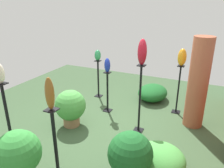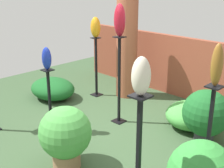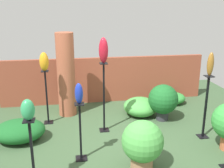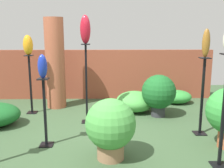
{
  "view_description": "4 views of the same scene",
  "coord_description": "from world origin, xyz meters",
  "views": [
    {
      "loc": [
        3.73,
        1.84,
        2.66
      ],
      "look_at": [
        0.16,
        0.17,
        1.17
      ],
      "focal_mm": 35.0,
      "sensor_mm": 36.0,
      "label": 1
    },
    {
      "loc": [
        3.1,
        -2.98,
        2.4
      ],
      "look_at": [
        -0.21,
        0.39,
        0.76
      ],
      "focal_mm": 50.0,
      "sensor_mm": 36.0,
      "label": 2
    },
    {
      "loc": [
        -0.95,
        -4.5,
        2.61
      ],
      "look_at": [
        -0.17,
        0.14,
        1.19
      ],
      "focal_mm": 42.0,
      "sensor_mm": 36.0,
      "label": 3
    },
    {
      "loc": [
        0.11,
        -4.18,
        1.74
      ],
      "look_at": [
        0.21,
        0.28,
        0.82
      ],
      "focal_mm": 42.0,
      "sensor_mm": 36.0,
      "label": 4
    }
  ],
  "objects": [
    {
      "name": "pedestal_bronze",
      "position": [
        1.7,
        -0.01,
        0.6
      ],
      "size": [
        0.2,
        0.2,
        1.3
      ],
      "color": "black",
      "rests_on": "ground"
    },
    {
      "name": "pedestal_cobalt",
      "position": [
        -0.82,
        -0.41,
        0.48
      ],
      "size": [
        0.2,
        0.2,
        1.05
      ],
      "color": "black",
      "rests_on": "ground"
    },
    {
      "name": "art_vase_jade",
      "position": [
        -1.53,
        -1.06,
        1.25
      ],
      "size": [
        0.19,
        0.17,
        0.3
      ],
      "primitive_type": "ellipsoid",
      "color": "#2D9356",
      "rests_on": "pedestal_jade"
    },
    {
      "name": "foliage_bed_west",
      "position": [
        -1.99,
        0.46,
        0.21
      ],
      "size": [
        1.01,
        0.81,
        0.42
      ],
      "primitive_type": "ellipsoid",
      "color": "#195923",
      "rests_on": "ground"
    },
    {
      "name": "foliage_bed_east",
      "position": [
        0.73,
        1.31,
        0.21
      ],
      "size": [
        0.83,
        0.86,
        0.43
      ],
      "primitive_type": "ellipsoid",
      "color": "#479942",
      "rests_on": "ground"
    },
    {
      "name": "brick_wall_back",
      "position": [
        0.0,
        2.42,
        0.62
      ],
      "size": [
        5.6,
        0.12,
        1.25
      ],
      "primitive_type": "cube",
      "color": "brown",
      "rests_on": "ground"
    },
    {
      "name": "potted_plant_front_right",
      "position": [
        1.17,
        0.95,
        0.49
      ],
      "size": [
        0.69,
        0.69,
        0.86
      ],
      "color": "#2D2D33",
      "rests_on": "ground"
    },
    {
      "name": "pedestal_amber",
      "position": [
        -1.48,
        1.22,
        0.57
      ],
      "size": [
        0.2,
        0.2,
        1.23
      ],
      "color": "black",
      "rests_on": "ground"
    },
    {
      "name": "foliage_bed_center",
      "position": [
        1.8,
        1.92,
        0.16
      ],
      "size": [
        0.74,
        0.61,
        0.31
      ],
      "primitive_type": "ellipsoid",
      "color": "#338C38",
      "rests_on": "ground"
    },
    {
      "name": "brick_pillar",
      "position": [
        -1.03,
        1.66,
        1.01
      ],
      "size": [
        0.43,
        0.43,
        2.01
      ],
      "primitive_type": "cylinder",
      "color": "#9E5138",
      "rests_on": "ground"
    },
    {
      "name": "pedestal_ruby",
      "position": [
        -0.27,
        0.62,
        0.69
      ],
      "size": [
        0.2,
        0.2,
        1.49
      ],
      "color": "black",
      "rests_on": "ground"
    },
    {
      "name": "art_vase_ruby",
      "position": [
        -0.27,
        0.62,
        1.75
      ],
      "size": [
        0.19,
        0.18,
        0.51
      ],
      "primitive_type": "ellipsoid",
      "color": "maroon",
      "rests_on": "pedestal_ruby"
    },
    {
      "name": "art_vase_amber",
      "position": [
        -1.48,
        1.22,
        1.44
      ],
      "size": [
        0.2,
        0.2,
        0.41
      ],
      "primitive_type": "ellipsoid",
      "color": "orange",
      "rests_on": "pedestal_amber"
    },
    {
      "name": "art_vase_cobalt",
      "position": [
        -0.82,
        -0.41,
        1.22
      ],
      "size": [
        0.14,
        0.15,
        0.35
      ],
      "primitive_type": "ellipsoid",
      "color": "#192D9E",
      "rests_on": "pedestal_cobalt"
    },
    {
      "name": "potted_plant_back_center",
      "position": [
        0.16,
        -0.85,
        0.47
      ],
      "size": [
        0.69,
        0.69,
        0.84
      ],
      "color": "#936B4C",
      "rests_on": "ground"
    },
    {
      "name": "pedestal_jade",
      "position": [
        -1.53,
        -1.06,
        0.5
      ],
      "size": [
        0.2,
        0.2,
        1.1
      ],
      "color": "black",
      "rests_on": "ground"
    },
    {
      "name": "ground_plane",
      "position": [
        0.0,
        0.0,
        0.0
      ],
      "size": [
        8.0,
        8.0,
        0.0
      ],
      "primitive_type": "plane",
      "color": "#385133"
    },
    {
      "name": "art_vase_bronze",
      "position": [
        1.7,
        -0.01,
        1.53
      ],
      "size": [
        0.13,
        0.12,
        0.46
      ],
      "primitive_type": "ellipsoid",
      "color": "brown",
      "rests_on": "pedestal_bronze"
    }
  ]
}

